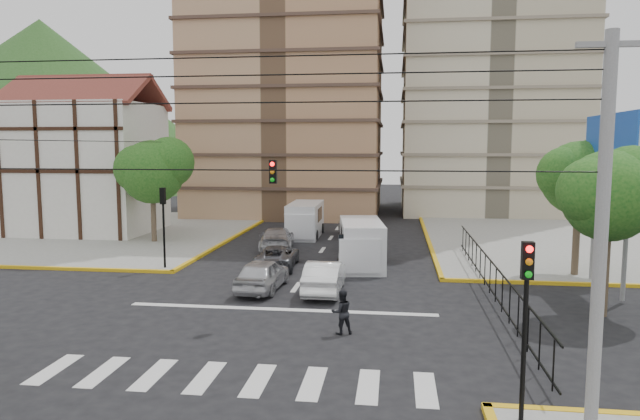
% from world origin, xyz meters
% --- Properties ---
extents(ground, '(160.00, 160.00, 0.00)m').
position_xyz_m(ground, '(0.00, 0.00, 0.00)').
color(ground, black).
rests_on(ground, ground).
extents(sidewalk_nw, '(26.00, 26.00, 0.15)m').
position_xyz_m(sidewalk_nw, '(-20.00, 20.00, 0.07)').
color(sidewalk_nw, gray).
rests_on(sidewalk_nw, ground).
extents(sidewalk_ne, '(26.00, 26.00, 0.15)m').
position_xyz_m(sidewalk_ne, '(20.00, 20.00, 0.07)').
color(sidewalk_ne, gray).
rests_on(sidewalk_ne, ground).
extents(crosswalk_stripes, '(12.00, 2.40, 0.01)m').
position_xyz_m(crosswalk_stripes, '(0.00, -6.00, 0.01)').
color(crosswalk_stripes, silver).
rests_on(crosswalk_stripes, ground).
extents(stop_line, '(13.00, 0.40, 0.01)m').
position_xyz_m(stop_line, '(0.00, 1.20, 0.01)').
color(stop_line, silver).
rests_on(stop_line, ground).
extents(tudor_building, '(10.80, 8.05, 12.23)m').
position_xyz_m(tudor_building, '(-19.00, 20.00, 5.25)').
color(tudor_building, silver).
rests_on(tudor_building, ground).
extents(distant_hill, '(70.00, 70.00, 28.00)m').
position_xyz_m(distant_hill, '(-55.00, 70.00, 14.00)').
color(distant_hill, '#224D19').
rests_on(distant_hill, ground).
extents(park_fence, '(0.10, 22.50, 1.66)m').
position_xyz_m(park_fence, '(9.00, 4.50, 0.00)').
color(park_fence, black).
rests_on(park_fence, ground).
extents(billboard, '(0.36, 6.20, 8.10)m').
position_xyz_m(billboard, '(14.45, 6.00, 6.00)').
color(billboard, slate).
rests_on(billboard, ground).
extents(tree_park_a, '(4.41, 3.60, 6.83)m').
position_xyz_m(tree_park_a, '(13.08, 2.01, 5.01)').
color(tree_park_a, '#473828').
rests_on(tree_park_a, ground).
extents(tree_park_c, '(4.65, 3.80, 7.25)m').
position_xyz_m(tree_park_c, '(14.09, 9.01, 5.34)').
color(tree_park_c, '#473828').
rests_on(tree_park_c, ground).
extents(tree_tudor, '(5.39, 4.40, 7.43)m').
position_xyz_m(tree_tudor, '(-11.90, 16.01, 5.22)').
color(tree_tudor, '#473828').
rests_on(tree_tudor, ground).
extents(traffic_light_se, '(0.28, 0.22, 4.40)m').
position_xyz_m(traffic_light_se, '(7.80, -7.80, 3.11)').
color(traffic_light_se, black).
rests_on(traffic_light_se, ground).
extents(traffic_light_nw, '(0.28, 0.22, 4.40)m').
position_xyz_m(traffic_light_nw, '(-7.80, 7.80, 3.11)').
color(traffic_light_nw, black).
rests_on(traffic_light_nw, ground).
extents(traffic_light_hanging, '(18.00, 9.12, 0.92)m').
position_xyz_m(traffic_light_hanging, '(0.00, -2.04, 5.90)').
color(traffic_light_hanging, black).
rests_on(traffic_light_hanging, ground).
extents(utility_pole_se, '(1.40, 0.28, 9.00)m').
position_xyz_m(utility_pole_se, '(9.00, -9.00, 4.77)').
color(utility_pole_se, slate).
rests_on(utility_pole_se, ground).
extents(van_right_lane, '(2.94, 5.95, 2.57)m').
position_xyz_m(van_right_lane, '(2.84, 9.99, 1.25)').
color(van_right_lane, silver).
rests_on(van_right_lane, ground).
extents(van_left_lane, '(2.35, 5.65, 2.54)m').
position_xyz_m(van_left_lane, '(-1.99, 20.18, 1.23)').
color(van_left_lane, silver).
rests_on(van_left_lane, ground).
extents(car_silver_front_left, '(2.05, 4.55, 1.52)m').
position_xyz_m(car_silver_front_left, '(-1.49, 4.27, 0.76)').
color(car_silver_front_left, '#B6B6BB').
rests_on(car_silver_front_left, ground).
extents(car_white_front_right, '(1.60, 4.58, 1.51)m').
position_xyz_m(car_white_front_right, '(1.48, 4.21, 0.75)').
color(car_white_front_right, white).
rests_on(car_white_front_right, ground).
extents(car_grey_mid_left, '(2.40, 4.71, 1.27)m').
position_xyz_m(car_grey_mid_left, '(-1.82, 9.29, 0.64)').
color(car_grey_mid_left, '#525359').
rests_on(car_grey_mid_left, ground).
extents(car_silver_rear_left, '(2.75, 5.38, 1.49)m').
position_xyz_m(car_silver_rear_left, '(-2.95, 14.66, 0.75)').
color(car_silver_rear_left, '#AEADB2').
rests_on(car_silver_rear_left, ground).
extents(car_darkgrey_mid_right, '(1.75, 3.93, 1.31)m').
position_xyz_m(car_darkgrey_mid_right, '(1.98, 15.95, 0.66)').
color(car_darkgrey_mid_right, '#242527').
rests_on(car_darkgrey_mid_right, ground).
extents(car_white_rear_right, '(2.32, 4.75, 1.50)m').
position_xyz_m(car_white_rear_right, '(1.42, 20.66, 0.75)').
color(car_white_rear_right, silver).
rests_on(car_white_rear_right, ground).
extents(pedestrian_crosswalk, '(0.96, 0.87, 1.62)m').
position_xyz_m(pedestrian_crosswalk, '(2.82, -1.55, 0.81)').
color(pedestrian_crosswalk, black).
rests_on(pedestrian_crosswalk, ground).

